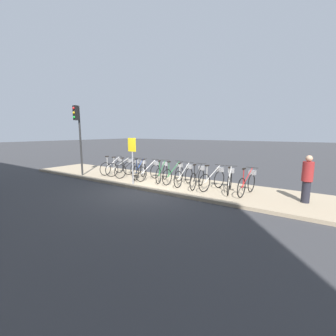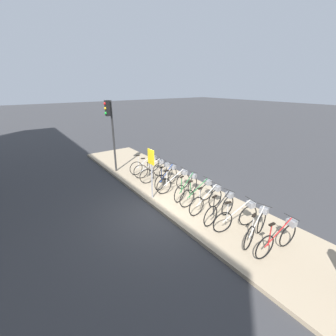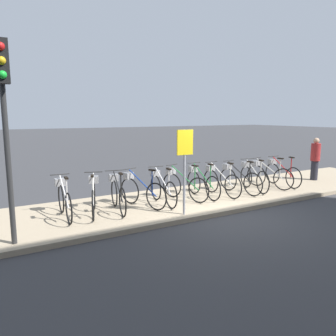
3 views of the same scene
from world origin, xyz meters
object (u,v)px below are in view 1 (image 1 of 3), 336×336
parked_bicycle_3 (140,169)px  parked_bicycle_9 (213,178)px  parked_bicycle_0 (114,166)px  sign_post (132,153)px  parked_bicycle_2 (130,168)px  parked_bicycle_7 (185,175)px  traffic_light (78,126)px  parked_bicycle_8 (198,177)px  parked_bicycle_5 (162,172)px  parked_bicycle_4 (150,171)px  parked_bicycle_1 (122,167)px  parked_bicycle_11 (248,182)px  parked_bicycle_6 (174,173)px  parked_bicycle_10 (230,180)px  pedestrian (307,178)px

parked_bicycle_3 → parked_bicycle_9: size_ratio=0.97×
parked_bicycle_0 → sign_post: 3.05m
parked_bicycle_2 → parked_bicycle_7: same height
traffic_light → parked_bicycle_0: bearing=47.3°
parked_bicycle_2 → parked_bicycle_8: 4.01m
parked_bicycle_5 → parked_bicycle_4: bearing=-174.4°
parked_bicycle_7 → parked_bicycle_9: (1.36, -0.01, 0.00)m
parked_bicycle_1 → sign_post: bearing=-32.2°
parked_bicycle_2 → parked_bicycle_9: 4.69m
parked_bicycle_5 → parked_bicycle_11: size_ratio=0.96×
parked_bicycle_7 → traffic_light: (-5.85, -1.21, 2.20)m
parked_bicycle_4 → parked_bicycle_11: size_ratio=1.00×
parked_bicycle_6 → parked_bicycle_7: (0.61, -0.11, 0.00)m
parked_bicycle_6 → parked_bicycle_5: bearing=-179.2°
parked_bicycle_7 → parked_bicycle_5: bearing=175.5°
parked_bicycle_1 → parked_bicycle_11: size_ratio=0.96×
parked_bicycle_0 → parked_bicycle_5: bearing=0.1°
parked_bicycle_8 → parked_bicycle_9: (0.68, 0.05, 0.00)m
parked_bicycle_11 → sign_post: sign_post is taller
parked_bicycle_5 → parked_bicycle_10: (3.33, -0.09, 0.00)m
pedestrian → traffic_light: size_ratio=0.43×
parked_bicycle_0 → parked_bicycle_10: same height
parked_bicycle_10 → pedestrian: (2.57, 0.06, 0.37)m
pedestrian → parked_bicycle_1: bearing=-179.7°
parked_bicycle_3 → parked_bicycle_10: same height
parked_bicycle_8 → pedestrian: bearing=1.9°
parked_bicycle_9 → parked_bicycle_11: bearing=1.4°
parked_bicycle_0 → parked_bicycle_2: (1.32, -0.11, 0.00)m
parked_bicycle_4 → parked_bicycle_9: (3.38, -0.04, 0.00)m
parked_bicycle_2 → parked_bicycle_10: size_ratio=1.01×
parked_bicycle_2 → parked_bicycle_6: bearing=2.5°
parked_bicycle_2 → parked_bicycle_3: 0.67m
parked_bicycle_8 → parked_bicycle_10: size_ratio=1.02×
parked_bicycle_2 → parked_bicycle_4: same height
pedestrian → parked_bicycle_10: bearing=-178.6°
parked_bicycle_1 → sign_post: size_ratio=0.79×
parked_bicycle_1 → parked_bicycle_10: same height
parked_bicycle_1 → parked_bicycle_2: 0.61m
parked_bicycle_11 → parked_bicycle_3: bearing=179.6°
parked_bicycle_4 → pedestrian: (6.62, 0.04, 0.37)m
parked_bicycle_6 → parked_bicycle_10: size_ratio=1.03×
parked_bicycle_10 → sign_post: 4.35m
parked_bicycle_4 → parked_bicycle_8: same height
parked_bicycle_0 → parked_bicycle_6: size_ratio=1.00×
parked_bicycle_10 → parked_bicycle_6: bearing=177.8°
parked_bicycle_0 → sign_post: bearing=-25.8°
parked_bicycle_7 → pedestrian: bearing=0.9°
parked_bicycle_6 → pedestrian: pedestrian is taller
parked_bicycle_10 → parked_bicycle_2: bearing=-179.8°
parked_bicycle_3 → parked_bicycle_8: bearing=-1.9°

